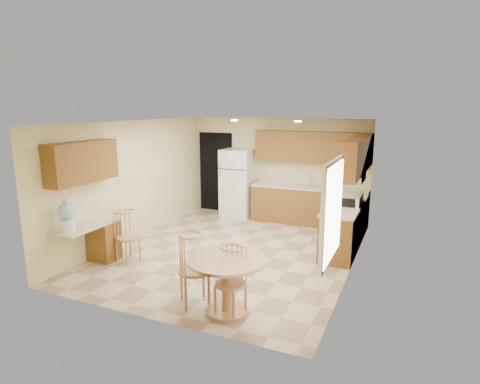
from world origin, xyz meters
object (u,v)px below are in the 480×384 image
at_px(stove, 344,224).
at_px(chair_table_a, 191,264).
at_px(refrigerator, 238,183).
at_px(chair_desk, 124,233).
at_px(chair_table_b, 228,277).
at_px(water_crock, 66,217).
at_px(dining_table, 227,278).

bearing_deg(stove, chair_table_a, -114.38).
bearing_deg(chair_table_a, refrigerator, 154.24).
height_order(stove, chair_desk, stove).
height_order(chair_table_b, water_crock, water_crock).
bearing_deg(dining_table, refrigerator, 112.27).
bearing_deg(refrigerator, stove, -22.99).
height_order(dining_table, chair_desk, chair_desk).
height_order(refrigerator, chair_table_a, refrigerator).
xyz_separation_m(dining_table, chair_table_b, (0.05, -0.09, 0.05)).
bearing_deg(chair_desk, chair_table_b, 84.58).
bearing_deg(water_crock, dining_table, -1.62).
distance_m(refrigerator, dining_table, 4.98).
height_order(stove, chair_table_a, stove).
height_order(dining_table, chair_table_b, chair_table_b).
height_order(dining_table, chair_table_a, chair_table_a).
relative_size(stove, dining_table, 1.01).
bearing_deg(stove, water_crock, -139.97).
xyz_separation_m(stove, water_crock, (-3.92, -3.30, 0.55)).
relative_size(refrigerator, stove, 1.58).
relative_size(chair_table_b, water_crock, 1.69).
bearing_deg(chair_table_a, stove, 113.76).
relative_size(chair_table_b, chair_desk, 1.01).
xyz_separation_m(stove, chair_table_a, (-1.54, -3.40, 0.17)).
bearing_deg(dining_table, chair_table_b, -60.90).
relative_size(chair_table_a, water_crock, 1.87).
distance_m(dining_table, chair_desk, 2.65).
bearing_deg(water_crock, chair_table_b, -3.31).
height_order(refrigerator, stove, refrigerator).
relative_size(dining_table, chair_table_a, 1.04).
relative_size(chair_desk, water_crock, 1.66).
distance_m(dining_table, chair_table_b, 0.11).
xyz_separation_m(dining_table, chair_table_a, (-0.55, -0.02, 0.11)).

